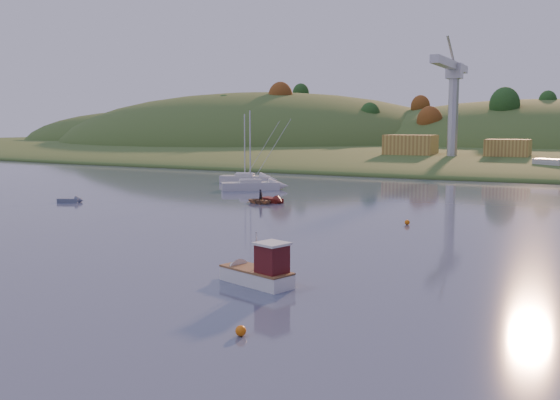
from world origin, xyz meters
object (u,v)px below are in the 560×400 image
at_px(canoe, 261,201).
at_px(red_tender, 275,201).
at_px(sailboat_near, 250,185).
at_px(sailboat_far, 245,178).
at_px(fishing_boat, 252,270).
at_px(grey_dinghy, 74,200).

distance_m(canoe, red_tender, 1.90).
height_order(sailboat_near, sailboat_far, sailboat_near).
relative_size(sailboat_near, canoe, 3.34).
bearing_deg(sailboat_far, canoe, -70.73).
bearing_deg(sailboat_far, red_tender, -66.95).
distance_m(sailboat_near, canoe, 15.90).
relative_size(sailboat_far, red_tender, 2.77).
bearing_deg(fishing_boat, sailboat_far, -41.06).
distance_m(fishing_boat, sailboat_far, 66.06).
xyz_separation_m(fishing_boat, canoe, (-18.15, 33.55, -0.44)).
bearing_deg(canoe, sailboat_near, 50.46).
height_order(canoe, red_tender, red_tender).
bearing_deg(sailboat_near, red_tender, -85.14).
bearing_deg(red_tender, canoe, -99.98).
height_order(fishing_boat, sailboat_near, sailboat_near).
relative_size(sailboat_near, red_tender, 2.84).
xyz_separation_m(canoe, red_tender, (1.17, 1.50, -0.08)).
height_order(fishing_boat, canoe, fishing_boat).
bearing_deg(sailboat_near, grey_dinghy, -154.80).
distance_m(canoe, grey_dinghy, 23.13).
height_order(fishing_boat, sailboat_far, sailboat_far).
height_order(sailboat_far, canoe, sailboat_far).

